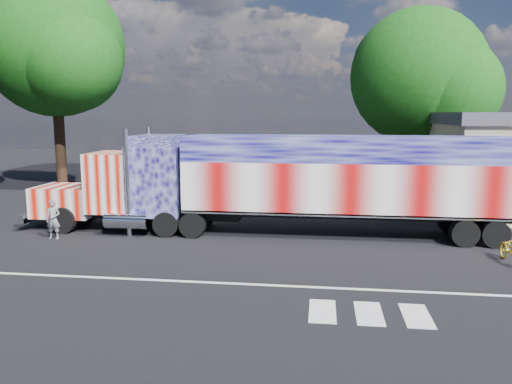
# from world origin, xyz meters

# --- Properties ---
(ground) EXTENTS (100.00, 100.00, 0.00)m
(ground) POSITION_xyz_m (0.00, 0.00, 0.00)
(ground) COLOR black
(lane_markings) EXTENTS (30.00, 2.67, 0.01)m
(lane_markings) POSITION_xyz_m (1.71, -3.77, 0.01)
(lane_markings) COLOR silver
(lane_markings) RESTS_ON ground
(semi_truck) EXTENTS (21.24, 3.35, 4.53)m
(semi_truck) POSITION_xyz_m (1.24, 3.60, 2.33)
(semi_truck) COLOR black
(semi_truck) RESTS_ON ground
(coach_bus) EXTENTS (10.85, 2.53, 3.16)m
(coach_bus) POSITION_xyz_m (-2.53, 9.10, 1.64)
(coach_bus) COLOR white
(coach_bus) RESTS_ON ground
(woman) EXTENTS (0.62, 0.43, 1.64)m
(woman) POSITION_xyz_m (-8.27, 1.50, 0.82)
(woman) COLOR slate
(woman) RESTS_ON ground
(bicycle) EXTENTS (0.71, 1.78, 0.92)m
(bicycle) POSITION_xyz_m (9.28, 0.36, 0.46)
(bicycle) COLOR gold
(bicycle) RESTS_ON ground
(tree_ne_a) EXTENTS (8.95, 8.52, 11.70)m
(tree_ne_a) POSITION_xyz_m (8.80, 15.78, 7.39)
(tree_ne_a) COLOR black
(tree_ne_a) RESTS_ON ground
(tree_nw_a) EXTENTS (9.62, 9.17, 14.08)m
(tree_nw_a) POSITION_xyz_m (-14.77, 14.40, 9.44)
(tree_nw_a) COLOR black
(tree_nw_a) RESTS_ON ground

